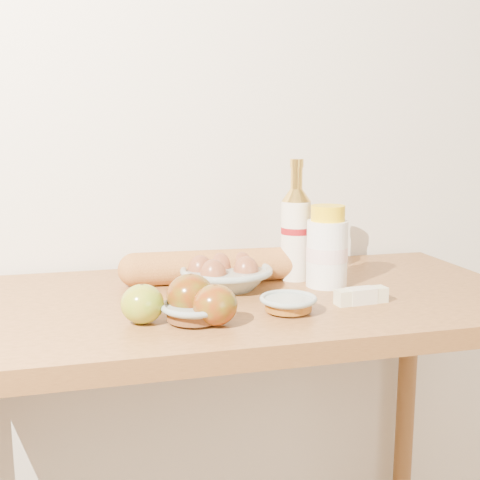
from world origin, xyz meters
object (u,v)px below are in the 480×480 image
at_px(egg_bowl, 226,275).
at_px(baguette, 218,266).
at_px(bourbon_bottle, 296,231).
at_px(cream_bottle, 327,249).
at_px(table, 236,352).

distance_m(egg_bowl, baguette, 0.05).
bearing_deg(baguette, bourbon_bottle, -2.31).
xyz_separation_m(cream_bottle, baguette, (-0.22, 0.09, -0.04)).
bearing_deg(egg_bowl, table, -83.54).
relative_size(cream_bottle, baguette, 0.40).
bearing_deg(cream_bottle, bourbon_bottle, 100.50).
xyz_separation_m(bourbon_bottle, cream_bottle, (0.05, -0.07, -0.03)).
bearing_deg(egg_bowl, cream_bottle, -10.41).
relative_size(table, cream_bottle, 6.85).
height_order(bourbon_bottle, cream_bottle, bourbon_bottle).
height_order(table, cream_bottle, cream_bottle).
distance_m(cream_bottle, egg_bowl, 0.22).
height_order(table, bourbon_bottle, bourbon_bottle).
bearing_deg(table, baguette, 96.29).
height_order(table, egg_bowl, egg_bowl).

